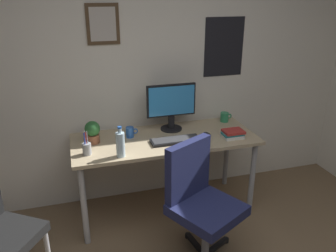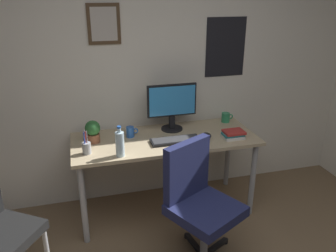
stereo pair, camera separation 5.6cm
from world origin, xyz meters
The scene contains 12 objects.
wall_back centered at (0.00, 2.15, 1.30)m, with size 4.40×0.10×2.60m.
desk centered at (0.08, 1.74, 0.67)m, with size 1.63×0.67×0.75m.
office_chair centered at (0.16, 1.08, 0.53)m, with size 0.62×0.62×0.95m.
monitor centered at (0.19, 1.91, 0.99)m, with size 0.46×0.20×0.43m.
keyboard centered at (0.15, 1.63, 0.77)m, with size 0.43×0.15×0.03m.
computer_mouse centered at (0.45, 1.65, 0.77)m, with size 0.06×0.11×0.04m.
water_bottle centered at (-0.35, 1.48, 0.86)m, with size 0.07×0.07×0.25m.
coffee_mug_near centered at (-0.21, 1.84, 0.80)m, with size 0.11×0.07×0.09m.
coffee_mug_far centered at (0.76, 1.96, 0.80)m, with size 0.12×0.08×0.09m.
potted_plant centered at (-0.54, 1.81, 0.86)m, with size 0.13×0.13×0.20m.
pen_cup centered at (-0.60, 1.59, 0.81)m, with size 0.07×0.07×0.20m.
book_stack_left centered at (0.66, 1.58, 0.78)m, with size 0.19×0.15×0.06m.
Camera 1 is at (-0.68, -0.95, 1.98)m, focal length 36.67 mm.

